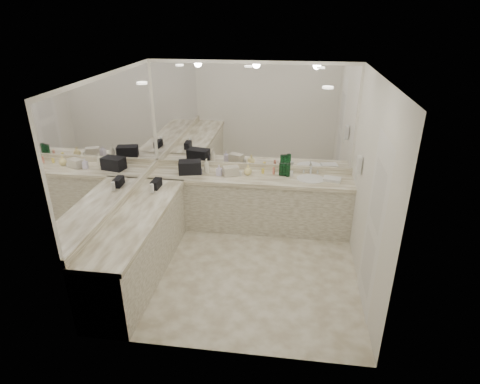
# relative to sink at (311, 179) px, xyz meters

# --- Properties ---
(floor) EXTENTS (3.20, 3.20, 0.00)m
(floor) POSITION_rel_sink_xyz_m (-0.95, -1.20, -0.90)
(floor) COLOR beige
(floor) RESTS_ON ground
(ceiling) EXTENTS (3.20, 3.20, 0.00)m
(ceiling) POSITION_rel_sink_xyz_m (-0.95, -1.20, 1.71)
(ceiling) COLOR white
(ceiling) RESTS_ON floor
(wall_back) EXTENTS (3.20, 0.02, 2.60)m
(wall_back) POSITION_rel_sink_xyz_m (-0.95, 0.30, 0.41)
(wall_back) COLOR silver
(wall_back) RESTS_ON floor
(wall_left) EXTENTS (0.02, 3.00, 2.60)m
(wall_left) POSITION_rel_sink_xyz_m (-2.55, -1.20, 0.41)
(wall_left) COLOR silver
(wall_left) RESTS_ON floor
(wall_right) EXTENTS (0.02, 3.00, 2.60)m
(wall_right) POSITION_rel_sink_xyz_m (0.65, -1.20, 0.41)
(wall_right) COLOR silver
(wall_right) RESTS_ON floor
(vanity_back_base) EXTENTS (3.20, 0.60, 0.84)m
(vanity_back_base) POSITION_rel_sink_xyz_m (-0.95, 0.00, -0.48)
(vanity_back_base) COLOR silver
(vanity_back_base) RESTS_ON floor
(vanity_back_top) EXTENTS (3.20, 0.64, 0.06)m
(vanity_back_top) POSITION_rel_sink_xyz_m (-0.95, -0.01, -0.03)
(vanity_back_top) COLOR white
(vanity_back_top) RESTS_ON vanity_back_base
(vanity_left_base) EXTENTS (0.60, 2.40, 0.84)m
(vanity_left_base) POSITION_rel_sink_xyz_m (-2.25, -1.50, -0.48)
(vanity_left_base) COLOR silver
(vanity_left_base) RESTS_ON floor
(vanity_left_top) EXTENTS (0.64, 2.42, 0.06)m
(vanity_left_top) POSITION_rel_sink_xyz_m (-2.24, -1.50, -0.03)
(vanity_left_top) COLOR white
(vanity_left_top) RESTS_ON vanity_left_base
(backsplash_back) EXTENTS (3.20, 0.04, 0.10)m
(backsplash_back) POSITION_rel_sink_xyz_m (-0.95, 0.28, 0.05)
(backsplash_back) COLOR white
(backsplash_back) RESTS_ON vanity_back_top
(backsplash_left) EXTENTS (0.04, 3.00, 0.10)m
(backsplash_left) POSITION_rel_sink_xyz_m (-2.53, -1.20, 0.05)
(backsplash_left) COLOR white
(backsplash_left) RESTS_ON vanity_left_top
(mirror_back) EXTENTS (3.12, 0.01, 1.55)m
(mirror_back) POSITION_rel_sink_xyz_m (-0.95, 0.29, 0.88)
(mirror_back) COLOR white
(mirror_back) RESTS_ON wall_back
(mirror_left) EXTENTS (0.01, 2.92, 1.55)m
(mirror_left) POSITION_rel_sink_xyz_m (-2.54, -1.20, 0.88)
(mirror_left) COLOR white
(mirror_left) RESTS_ON wall_left
(sink) EXTENTS (0.44, 0.44, 0.03)m
(sink) POSITION_rel_sink_xyz_m (0.00, 0.00, 0.00)
(sink) COLOR white
(sink) RESTS_ON vanity_back_top
(faucet) EXTENTS (0.24, 0.16, 0.14)m
(faucet) POSITION_rel_sink_xyz_m (0.00, 0.21, 0.07)
(faucet) COLOR silver
(faucet) RESTS_ON vanity_back_top
(wall_phone) EXTENTS (0.06, 0.10, 0.24)m
(wall_phone) POSITION_rel_sink_xyz_m (0.61, -0.50, 0.46)
(wall_phone) COLOR white
(wall_phone) RESTS_ON wall_right
(door) EXTENTS (0.02, 0.82, 2.10)m
(door) POSITION_rel_sink_xyz_m (0.64, -1.70, 0.16)
(door) COLOR white
(door) RESTS_ON wall_right
(black_toiletry_bag) EXTENTS (0.39, 0.29, 0.20)m
(black_toiletry_bag) POSITION_rel_sink_xyz_m (-1.90, -0.01, 0.11)
(black_toiletry_bag) COLOR black
(black_toiletry_bag) RESTS_ON vanity_back_top
(black_bag_spill) EXTENTS (0.11, 0.23, 0.12)m
(black_bag_spill) POSITION_rel_sink_xyz_m (-2.25, -0.63, 0.07)
(black_bag_spill) COLOR black
(black_bag_spill) RESTS_ON vanity_left_top
(cream_cosmetic_case) EXTENTS (0.27, 0.22, 0.14)m
(cream_cosmetic_case) POSITION_rel_sink_xyz_m (-1.24, -0.01, 0.07)
(cream_cosmetic_case) COLOR beige
(cream_cosmetic_case) RESTS_ON vanity_back_top
(hand_towel) EXTENTS (0.29, 0.22, 0.04)m
(hand_towel) POSITION_rel_sink_xyz_m (0.32, -0.01, 0.03)
(hand_towel) COLOR white
(hand_towel) RESTS_ON vanity_back_top
(lotion_left) EXTENTS (0.05, 0.05, 0.13)m
(lotion_left) POSITION_rel_sink_xyz_m (-2.25, -0.82, 0.07)
(lotion_left) COLOR white
(lotion_left) RESTS_ON vanity_left_top
(soap_bottle_a) EXTENTS (0.09, 0.09, 0.23)m
(soap_bottle_a) POSITION_rel_sink_xyz_m (-1.64, 0.04, 0.12)
(soap_bottle_a) COLOR white
(soap_bottle_a) RESTS_ON vanity_back_top
(soap_bottle_b) EXTENTS (0.09, 0.09, 0.17)m
(soap_bottle_b) POSITION_rel_sink_xyz_m (-1.43, -0.04, 0.09)
(soap_bottle_b) COLOR white
(soap_bottle_b) RESTS_ON vanity_back_top
(soap_bottle_c) EXTENTS (0.15, 0.15, 0.16)m
(soap_bottle_c) POSITION_rel_sink_xyz_m (-0.98, 0.05, 0.09)
(soap_bottle_c) COLOR #FFEC93
(soap_bottle_c) RESTS_ON vanity_back_top
(green_bottle_0) EXTENTS (0.06, 0.06, 0.20)m
(green_bottle_0) POSITION_rel_sink_xyz_m (-0.42, 0.09, 0.11)
(green_bottle_0) COLOR #104521
(green_bottle_0) RESTS_ON vanity_back_top
(green_bottle_1) EXTENTS (0.07, 0.07, 0.21)m
(green_bottle_1) POSITION_rel_sink_xyz_m (-0.36, 0.07, 0.11)
(green_bottle_1) COLOR #104521
(green_bottle_1) RESTS_ON vanity_back_top
(green_bottle_2) EXTENTS (0.07, 0.07, 0.20)m
(green_bottle_2) POSITION_rel_sink_xyz_m (-0.46, 0.10, 0.10)
(green_bottle_2) COLOR #104521
(green_bottle_2) RESTS_ON vanity_back_top
(amenity_bottle_0) EXTENTS (0.04, 0.04, 0.11)m
(amenity_bottle_0) POSITION_rel_sink_xyz_m (-0.58, 0.12, 0.06)
(amenity_bottle_0) COLOR #E57F66
(amenity_bottle_0) RESTS_ON vanity_back_top
(amenity_bottle_1) EXTENTS (0.04, 0.04, 0.09)m
(amenity_bottle_1) POSITION_rel_sink_xyz_m (-1.72, -0.04, 0.05)
(amenity_bottle_1) COLOR #3F3F4C
(amenity_bottle_1) RESTS_ON vanity_back_top
(amenity_bottle_2) EXTENTS (0.04, 0.04, 0.08)m
(amenity_bottle_2) POSITION_rel_sink_xyz_m (-0.75, 0.14, 0.04)
(amenity_bottle_2) COLOR #F2D84C
(amenity_bottle_2) RESTS_ON vanity_back_top
(amenity_bottle_3) EXTENTS (0.06, 0.06, 0.09)m
(amenity_bottle_3) POSITION_rel_sink_xyz_m (-0.30, 0.08, 0.05)
(amenity_bottle_3) COLOR white
(amenity_bottle_3) RESTS_ON vanity_back_top
(amenity_bottle_4) EXTENTS (0.04, 0.04, 0.06)m
(amenity_bottle_4) POSITION_rel_sink_xyz_m (-1.09, 0.00, 0.04)
(amenity_bottle_4) COLOR white
(amenity_bottle_4) RESTS_ON vanity_back_top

